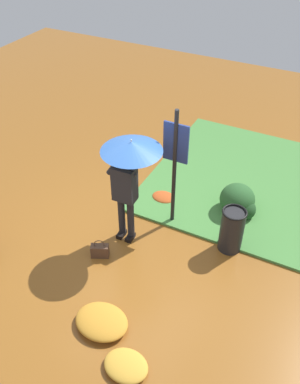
{
  "coord_description": "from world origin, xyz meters",
  "views": [
    {
      "loc": [
        2.61,
        -4.41,
        5.25
      ],
      "look_at": [
        0.11,
        0.48,
        0.85
      ],
      "focal_mm": 38.69,
      "sensor_mm": 36.0,
      "label": 1
    }
  ],
  "objects_px": {
    "person_with_umbrella": "(128,166)",
    "trash_bin": "(232,230)",
    "info_sign_post": "(175,156)",
    "handbag": "(100,251)"
  },
  "relations": [
    {
      "from": "person_with_umbrella",
      "to": "trash_bin",
      "type": "height_order",
      "value": "person_with_umbrella"
    },
    {
      "from": "info_sign_post",
      "to": "handbag",
      "type": "bearing_deg",
      "value": -117.91
    },
    {
      "from": "person_with_umbrella",
      "to": "handbag",
      "type": "distance_m",
      "value": 1.58
    },
    {
      "from": "handbag",
      "to": "trash_bin",
      "type": "bearing_deg",
      "value": 32.17
    },
    {
      "from": "info_sign_post",
      "to": "trash_bin",
      "type": "height_order",
      "value": "info_sign_post"
    },
    {
      "from": "info_sign_post",
      "to": "trash_bin",
      "type": "bearing_deg",
      "value": -8.53
    },
    {
      "from": "person_with_umbrella",
      "to": "trash_bin",
      "type": "relative_size",
      "value": 2.45
    },
    {
      "from": "info_sign_post",
      "to": "handbag",
      "type": "distance_m",
      "value": 2.03
    },
    {
      "from": "handbag",
      "to": "person_with_umbrella",
      "type": "bearing_deg",
      "value": 68.78
    },
    {
      "from": "person_with_umbrella",
      "to": "trash_bin",
      "type": "bearing_deg",
      "value": 18.57
    }
  ]
}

